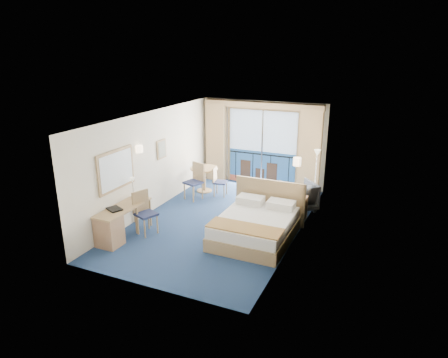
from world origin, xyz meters
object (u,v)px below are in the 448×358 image
Objects in this scene: bed at (256,225)px; desk at (112,227)px; floor_lamp at (317,162)px; desk_chair at (144,210)px; armchair at (299,196)px; table_chair_b at (195,179)px; round_table at (204,173)px; nightstand at (297,208)px; table_chair_a at (218,180)px.

desk is (-2.88, -1.57, 0.09)m from bed.
floor_lamp is 1.47× the size of desk_chair.
table_chair_b is at bearing -33.80° from armchair.
table_chair_b is at bearing -86.11° from round_table.
bed is 2.18m from armchair.
round_table is 0.65m from table_chair_b.
round_table reaches higher than nightstand.
desk is 1.79× the size of table_chair_a.
floor_lamp is 0.96× the size of desk.
floor_lamp is 5.06m from desk_chair.
table_chair_a is 0.71m from table_chair_b.
bed is 2.49× the size of armchair.
desk_chair is 0.96× the size of table_chair_b.
desk is (-3.47, -3.05, 0.10)m from nightstand.
bed is 2.44× the size of table_chair_a.
nightstand is 3.89m from desk_chair.
table_chair_b is at bearing 175.24° from nightstand.
floor_lamp is (0.25, 0.89, 0.75)m from armchair.
armchair is 1.02× the size of round_table.
round_table is at bearing 21.19° from desk_chair.
armchair reaches higher than nightstand.
desk_chair reaches higher than nightstand.
table_chair_b reaches higher than table_chair_a.
nightstand is 0.59× the size of desk_chair.
desk is at bearing -78.38° from table_chair_b.
table_chair_b is (-2.97, -0.39, 0.21)m from armchair.
desk_chair is 1.22× the size of round_table.
desk_chair is (-3.28, -3.82, -0.56)m from floor_lamp.
round_table is 0.79× the size of table_chair_b.
floor_lamp is at bearing 85.14° from nightstand.
armchair is at bearing 77.55° from bed.
bed is 1.37× the size of desk.
desk_chair is (-3.03, -2.92, 0.19)m from armchair.
round_table is (-3.02, 0.26, 0.18)m from armchair.
round_table is at bearing 136.91° from bed.
bed reaches higher than desk_chair.
floor_lamp reaches higher than nightstand.
armchair reaches higher than round_table.
desk_chair is 2.53m from table_chair_b.
nightstand is at bearing -32.85° from desk_chair.
armchair is 0.57× the size of floor_lamp.
nightstand is 0.72× the size of round_table.
armchair is 3.01m from table_chair_b.
desk_chair reaches higher than round_table.
table_chair_b is (-0.49, -0.49, 0.11)m from table_chair_a.
armchair is at bearing 47.86° from desk.
nightstand is at bearing -115.35° from table_chair_a.
bed is 3.53× the size of nightstand.
floor_lamp is at bearing -147.19° from armchair.
round_table is (-2.55, 2.38, 0.26)m from bed.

